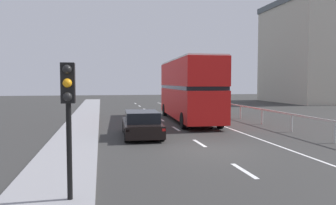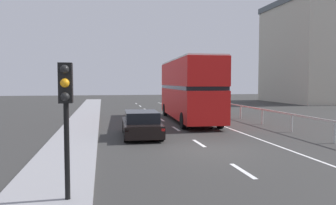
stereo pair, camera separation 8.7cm
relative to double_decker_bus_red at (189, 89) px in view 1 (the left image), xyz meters
The scene contains 8 objects.
ground_plane 10.38m from the double_decker_bus_red, 99.93° to the right, with size 73.94×120.00×0.10m, color #31312F.
near_sidewalk_kerb 12.62m from the double_decker_bus_red, 126.74° to the right, with size 2.20×80.00×0.14m, color gray.
lane_paint_markings 2.59m from the double_decker_bus_red, 71.24° to the right, with size 3.36×46.00×0.01m.
bridge_side_railing 4.72m from the double_decker_bus_red, 12.24° to the right, with size 0.10×42.00×1.05m.
distant_building_block 32.36m from the double_decker_bus_red, 36.18° to the left, with size 16.02×13.20×14.13m.
double_decker_bus_red is the anchor object (origin of this frame).
hatchback_car_near 7.52m from the double_decker_bus_red, 124.22° to the right, with size 2.02×4.61×1.33m.
traffic_signal_pole 16.80m from the double_decker_bus_red, 114.19° to the right, with size 0.30×0.42×3.10m.
Camera 1 is at (-4.42, -13.05, 2.81)m, focal length 35.43 mm.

